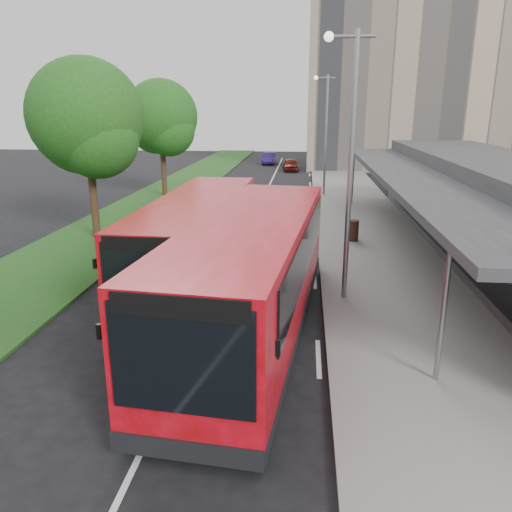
# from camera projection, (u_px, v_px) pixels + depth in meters

# --- Properties ---
(ground) EXTENTS (120.00, 120.00, 0.00)m
(ground) POSITION_uv_depth(u_px,v_px,m) (204.00, 321.00, 14.71)
(ground) COLOR black
(ground) RESTS_ON ground
(pavement) EXTENTS (5.00, 80.00, 0.15)m
(pavement) POSITION_uv_depth(u_px,v_px,m) (352.00, 201.00, 33.21)
(pavement) COLOR gray
(pavement) RESTS_ON ground
(grass_verge) EXTENTS (5.00, 80.00, 0.10)m
(grass_verge) POSITION_uv_depth(u_px,v_px,m) (161.00, 198.00, 34.42)
(grass_verge) COLOR #173F14
(grass_verge) RESTS_ON ground
(lane_centre_line) EXTENTS (0.12, 70.00, 0.01)m
(lane_centre_line) POSITION_uv_depth(u_px,v_px,m) (255.00, 216.00, 29.01)
(lane_centre_line) COLOR silver
(lane_centre_line) RESTS_ON ground
(kerb_dashes) EXTENTS (0.12, 56.00, 0.01)m
(kerb_dashes) POSITION_uv_depth(u_px,v_px,m) (311.00, 204.00, 32.53)
(kerb_dashes) COLOR silver
(kerb_dashes) RESTS_ON ground
(office_block) EXTENTS (22.00, 12.00, 18.00)m
(office_block) POSITION_uv_depth(u_px,v_px,m) (417.00, 78.00, 50.92)
(office_block) COLOR tan
(office_block) RESTS_ON ground
(station_building) EXTENTS (7.70, 26.00, 4.00)m
(station_building) POSITION_uv_depth(u_px,v_px,m) (497.00, 208.00, 20.75)
(station_building) COLOR #2D2E30
(station_building) RESTS_ON ground
(tree_mid) EXTENTS (5.14, 5.14, 8.25)m
(tree_mid) POSITION_uv_depth(u_px,v_px,m) (87.00, 124.00, 22.47)
(tree_mid) COLOR #352315
(tree_mid) RESTS_ON ground
(tree_far) EXTENTS (4.96, 4.96, 7.96)m
(tree_far) POSITION_uv_depth(u_px,v_px,m) (161.00, 121.00, 33.97)
(tree_far) COLOR #352315
(tree_far) RESTS_ON ground
(lamp_post_near) EXTENTS (1.44, 0.28, 8.00)m
(lamp_post_near) POSITION_uv_depth(u_px,v_px,m) (348.00, 153.00, 14.89)
(lamp_post_near) COLOR gray
(lamp_post_near) RESTS_ON pavement
(lamp_post_far) EXTENTS (1.44, 0.28, 8.00)m
(lamp_post_far) POSITION_uv_depth(u_px,v_px,m) (325.00, 128.00, 33.97)
(lamp_post_far) COLOR gray
(lamp_post_far) RESTS_ON pavement
(bus_main) EXTENTS (4.05, 11.77, 3.27)m
(bus_main) POSITION_uv_depth(u_px,v_px,m) (253.00, 275.00, 13.50)
(bus_main) COLOR red
(bus_main) RESTS_ON ground
(bus_second) EXTENTS (3.03, 10.88, 3.06)m
(bus_second) POSITION_uv_depth(u_px,v_px,m) (198.00, 240.00, 17.53)
(bus_second) COLOR red
(bus_second) RESTS_ON ground
(litter_bin) EXTENTS (0.67, 0.67, 0.95)m
(litter_bin) POSITION_uv_depth(u_px,v_px,m) (353.00, 230.00, 22.90)
(litter_bin) COLOR #382017
(litter_bin) RESTS_ON pavement
(bollard) EXTENTS (0.20, 0.20, 1.03)m
(bollard) POSITION_uv_depth(u_px,v_px,m) (349.00, 200.00, 30.36)
(bollard) COLOR #FDF30D
(bollard) RESTS_ON pavement
(car_near) EXTENTS (1.77, 3.70, 1.22)m
(car_near) POSITION_uv_depth(u_px,v_px,m) (291.00, 165.00, 49.65)
(car_near) COLOR #54140C
(car_near) RESTS_ON ground
(car_far) EXTENTS (1.35, 3.81, 1.25)m
(car_far) POSITION_uv_depth(u_px,v_px,m) (269.00, 158.00, 55.72)
(car_far) COLOR navy
(car_far) RESTS_ON ground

